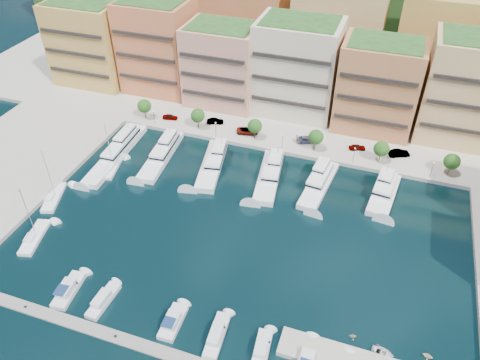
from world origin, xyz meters
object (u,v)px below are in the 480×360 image
(tree_4, at_px, (381,149))
(lamppost_3, at_px, (354,152))
(tree_2, at_px, (255,126))
(yacht_4, at_px, (319,182))
(tender_1, at_px, (353,336))
(car_2, at_px, (248,131))
(cruiser_2, at_px, (103,301))
(lamppost_2, at_px, (282,139))
(sailboat_2, at_px, (112,168))
(tree_1, at_px, (198,116))
(tender_3, at_px, (428,356))
(cruiser_6, at_px, (262,350))
(tree_3, at_px, (316,137))
(car_4, at_px, (357,147))
(lamppost_0, at_px, (154,115))
(yacht_3, at_px, (270,173))
(tree_5, at_px, (452,162))
(sailboat_1, at_px, (54,198))
(lamppost_1, at_px, (216,127))
(yacht_0, at_px, (118,150))
(tender_2, at_px, (383,352))
(tree_0, at_px, (144,106))
(yacht_2, at_px, (213,162))
(yacht_1, at_px, (162,153))
(car_1, at_px, (215,121))
(car_3, at_px, (307,140))
(yacht_5, at_px, (384,191))
(car_0, at_px, (170,117))
(cruiser_5, at_px, (217,336))
(cruiser_1, at_px, (68,290))
(car_5, at_px, (399,153))
(lamppost_4, at_px, (433,167))

(tree_4, bearing_deg, lamppost_3, -159.03)
(tree_2, xyz_separation_m, yacht_4, (19.88, -13.04, -3.65))
(yacht_4, relative_size, tender_1, 14.10)
(car_2, bearing_deg, cruiser_2, 161.64)
(lamppost_2, height_order, sailboat_2, sailboat_2)
(tree_1, xyz_separation_m, tender_3, (60.95, -50.44, -4.29))
(cruiser_6, xyz_separation_m, car_2, (-22.15, 59.67, 1.26))
(tree_3, bearing_deg, car_2, 175.08)
(car_4, bearing_deg, tender_3, 178.42)
(yacht_4, bearing_deg, lamppost_0, 167.36)
(yacht_3, xyz_separation_m, cruiser_2, (-17.84, -44.55, -0.66))
(tree_5, relative_size, sailboat_1, 0.43)
(sailboat_1, bearing_deg, tree_4, 28.72)
(tender_1, bearing_deg, lamppost_1, 28.60)
(yacht_0, bearing_deg, tree_3, 19.74)
(tree_5, bearing_deg, tender_2, -100.71)
(tree_0, height_order, yacht_2, tree_0)
(tree_0, bearing_deg, yacht_0, -86.13)
(yacht_2, distance_m, sailboat_2, 24.66)
(yacht_3, bearing_deg, tree_5, 18.77)
(yacht_1, height_order, car_1, yacht_1)
(car_3, bearing_deg, yacht_4, -176.55)
(yacht_5, bearing_deg, yacht_1, -177.20)
(yacht_5, bearing_deg, cruiser_6, -107.63)
(sailboat_1, bearing_deg, lamppost_3, 29.42)
(lamppost_2, relative_size, car_0, 1.01)
(tree_4, relative_size, yacht_3, 0.28)
(cruiser_5, relative_size, car_1, 1.95)
(cruiser_1, bearing_deg, car_5, 49.37)
(lamppost_2, distance_m, tender_3, 60.78)
(lamppost_3, relative_size, yacht_5, 0.26)
(tree_5, xyz_separation_m, yacht_2, (-54.33, -13.67, -3.53))
(cruiser_6, bearing_deg, tree_3, 93.62)
(lamppost_3, xyz_separation_m, sailboat_1, (-61.62, -34.76, -3.52))
(lamppost_4, bearing_deg, cruiser_2, -133.90)
(lamppost_4, xyz_separation_m, car_3, (-30.49, 4.90, -1.99))
(sailboat_1, bearing_deg, car_5, 29.67)
(tender_2, bearing_deg, tender_3, -68.31)
(tree_1, distance_m, sailboat_2, 26.84)
(sailboat_1, relative_size, car_5, 2.53)
(tree_0, relative_size, car_5, 1.08)
(lamppost_1, bearing_deg, tree_0, 174.03)
(sailboat_1, relative_size, tender_1, 9.83)
(lamppost_3, bearing_deg, car_3, 158.60)
(tree_4, height_order, tender_1, tree_4)
(cruiser_5, height_order, car_4, car_4)
(tree_4, height_order, lamppost_4, tree_4)
(tree_4, height_order, yacht_2, tree_4)
(cruiser_1, bearing_deg, tender_2, 6.23)
(yacht_3, height_order, car_3, yacht_3)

